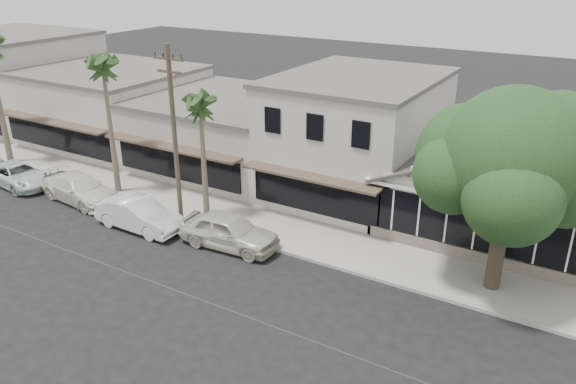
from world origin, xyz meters
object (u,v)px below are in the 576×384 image
Objects in this scene: car_1 at (139,214)px; car_2 at (18,175)px; utility_pole at (174,132)px; car_3 at (80,189)px; car_0 at (229,231)px; shade_tree at (511,160)px.

car_1 is 10.32m from car_2.
utility_pole reaches higher than car_3.
car_1 is at bearing 94.83° from car_0.
car_0 is 0.57× the size of shade_tree.
utility_pole is 12.26m from car_2.
utility_pole is 1.75× the size of car_3.
utility_pole is 5.60m from car_0.
car_0 reaches higher than car_3.
utility_pole is 1.86× the size of car_0.
car_0 is at bearing -84.86° from car_3.
car_2 is at bearing -173.81° from utility_pole.
car_3 is (-10.31, 0.06, -0.08)m from car_0.
car_3 is (5.00, 0.31, 0.07)m from car_2.
utility_pole reaches higher than car_1.
car_1 is 0.56× the size of shade_tree.
car_0 is 1.02× the size of car_1.
car_2 is 0.57× the size of shade_tree.
car_1 is at bearing -123.61° from utility_pole.
utility_pole is 1.06× the size of shade_tree.
car_3 is (-5.31, 0.83, -0.03)m from car_1.
car_1 is 5.38m from car_3.
utility_pole is 1.90× the size of car_1.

